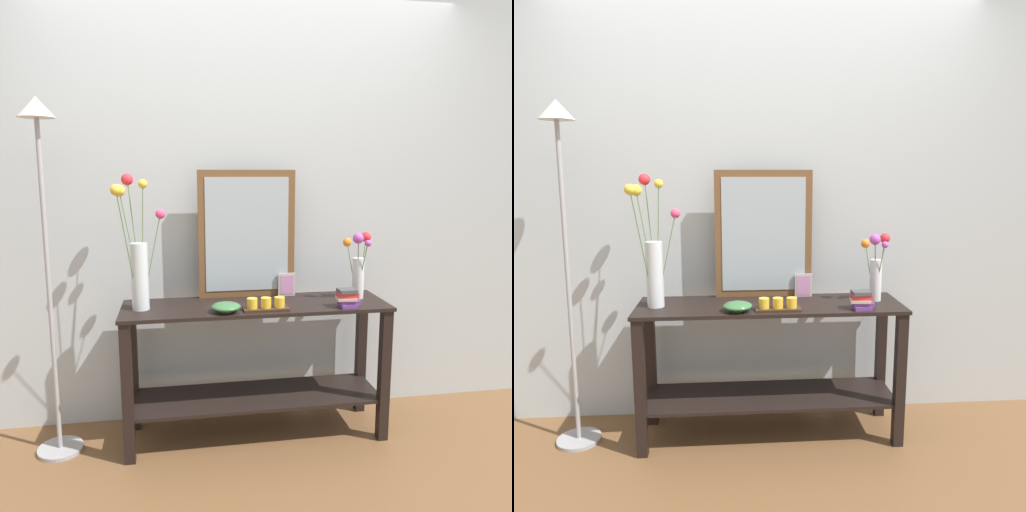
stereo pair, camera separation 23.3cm
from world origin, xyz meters
The scene contains 11 objects.
ground_plane centered at (0.00, 0.00, -0.01)m, with size 7.00×6.00×0.02m, color brown.
wall_back centered at (0.00, 0.33, 1.35)m, with size 6.40×0.08×2.70m, color #B2BCC1.
console_table centered at (0.00, 0.00, 0.49)m, with size 1.47×0.42×0.78m.
mirror_leaning centered at (-0.02, 0.18, 1.15)m, with size 0.56×0.03×0.74m.
tall_vase_left centered at (-0.63, 0.00, 1.06)m, with size 0.27×0.28×0.72m.
vase_right centered at (0.61, 0.04, 0.98)m, with size 0.17×0.19×0.39m.
candle_tray centered at (0.03, -0.13, 0.81)m, with size 0.24×0.09×0.07m.
picture_frame_small centered at (0.21, 0.15, 0.85)m, with size 0.10×0.01×0.14m.
decorative_bowl centered at (-0.18, -0.13, 0.81)m, with size 0.15×0.15×0.05m.
book_stack centered at (0.48, -0.14, 0.83)m, with size 0.13×0.09×0.10m.
floor_lamp centered at (-1.08, 0.00, 1.26)m, with size 0.24×0.24×1.86m.
Camera 2 is at (-0.20, -2.62, 1.50)m, focal length 34.16 mm.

